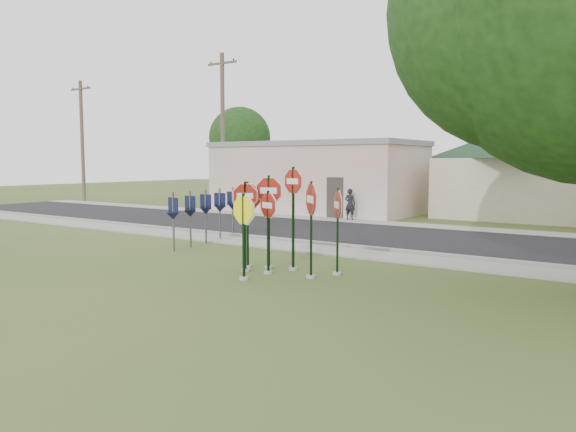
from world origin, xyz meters
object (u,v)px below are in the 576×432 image
Objects in this scene: stop_sign_yellow at (244,225)px; stop_sign_left at (245,215)px; pedestrian at (350,204)px; stop_sign_center at (268,222)px; utility_pole_near at (223,129)px.

stop_sign_yellow is 0.90× the size of stop_sign_left.
stop_sign_center is at bearing 108.93° from pedestrian.
stop_sign_center is 0.72m from stop_sign_left.
pedestrian is (-4.72, 14.26, -0.55)m from stop_sign_yellow.
stop_sign_left is at bearing 127.10° from stop_sign_yellow.
utility_pole_near is (-13.21, 14.02, 3.39)m from stop_sign_left.
utility_pole_near is 5.94× the size of pedestrian.
utility_pole_near is (-13.90, 13.90, 3.55)m from stop_sign_center.
stop_sign_left is 0.27× the size of utility_pole_near.
stop_sign_yellow is 0.25× the size of utility_pole_near.
utility_pole_near reaches higher than stop_sign_left.
stop_sign_center reaches higher than pedestrian.
utility_pole_near is at bearing 132.95° from stop_sign_yellow.
stop_sign_yellow is (-0.04, -0.99, -0.01)m from stop_sign_center.
utility_pole_near is at bearing 133.28° from stop_sign_left.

